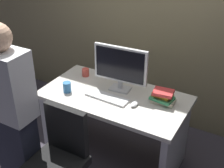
{
  "coord_description": "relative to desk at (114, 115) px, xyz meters",
  "views": [
    {
      "loc": [
        1.22,
        -2.22,
        2.33
      ],
      "look_at": [
        0.0,
        -0.05,
        0.91
      ],
      "focal_mm": 49.42,
      "sensor_mm": 36.0,
      "label": 1
    }
  ],
  "objects": [
    {
      "name": "person_at_desk",
      "position": [
        -0.51,
        -0.82,
        0.32
      ],
      "size": [
        0.4,
        0.24,
        1.64
      ],
      "color": "#262838",
      "rests_on": "ground"
    },
    {
      "name": "book_stack",
      "position": [
        0.45,
        0.11,
        0.3
      ],
      "size": [
        0.23,
        0.18,
        0.13
      ],
      "color": "beige",
      "rests_on": "desk"
    },
    {
      "name": "mouse",
      "position": [
        0.25,
        -0.07,
        0.26
      ],
      "size": [
        0.06,
        0.1,
        0.03
      ],
      "primitive_type": "ellipsoid",
      "color": "white",
      "rests_on": "desk"
    },
    {
      "name": "keyboard",
      "position": [
        -0.04,
        -0.08,
        0.25
      ],
      "size": [
        0.43,
        0.15,
        0.02
      ],
      "primitive_type": "cube",
      "rotation": [
        0.0,
        0.0,
        -0.04
      ],
      "color": "white",
      "rests_on": "desk"
    },
    {
      "name": "monitor",
      "position": [
        -0.01,
        0.12,
        0.5
      ],
      "size": [
        0.54,
        0.15,
        0.46
      ],
      "color": "silver",
      "rests_on": "desk"
    },
    {
      "name": "office_chair",
      "position": [
        -0.11,
        -0.75,
        -0.09
      ],
      "size": [
        0.52,
        0.52,
        0.94
      ],
      "color": "black",
      "rests_on": "ground"
    },
    {
      "name": "desk",
      "position": [
        0.0,
        0.0,
        0.0
      ],
      "size": [
        1.42,
        0.74,
        0.76
      ],
      "color": "beige",
      "rests_on": "ground"
    },
    {
      "name": "cup_by_monitor",
      "position": [
        -0.47,
        0.2,
        0.28
      ],
      "size": [
        0.08,
        0.08,
        0.08
      ],
      "primitive_type": "cylinder",
      "color": "#D84C3F",
      "rests_on": "desk"
    },
    {
      "name": "ground_plane",
      "position": [
        0.0,
        0.0,
        -0.52
      ],
      "size": [
        9.0,
        9.0,
        0.0
      ],
      "primitive_type": "plane",
      "color": "#3D3842"
    },
    {
      "name": "cup_near_keyboard",
      "position": [
        -0.44,
        -0.17,
        0.29
      ],
      "size": [
        0.08,
        0.08,
        0.1
      ],
      "primitive_type": "cylinder",
      "color": "#3372B2",
      "rests_on": "desk"
    }
  ]
}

